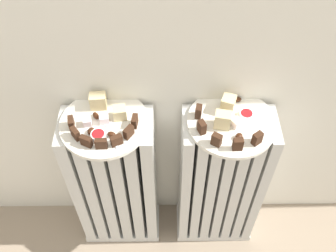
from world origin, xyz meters
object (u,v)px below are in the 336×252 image
at_px(plate_right, 232,122).
at_px(jam_bowl_right, 246,115).
at_px(plate_left, 104,123).
at_px(radiator_right, 220,183).
at_px(radiator_left, 116,184).
at_px(fork, 112,133).
at_px(jam_bowl_left, 98,136).

relative_size(plate_right, jam_bowl_right, 6.35).
bearing_deg(plate_left, radiator_right, 0.00).
bearing_deg(radiator_left, fork, -57.51).
height_order(plate_left, plate_right, same).
height_order(radiator_left, jam_bowl_right, jam_bowl_right).
distance_m(radiator_right, jam_bowl_left, 0.51).
bearing_deg(jam_bowl_right, fork, -171.73).
bearing_deg(radiator_right, plate_left, 180.00).
xyz_separation_m(plate_right, fork, (-0.34, -0.04, 0.01)).
height_order(radiator_right, jam_bowl_right, jam_bowl_right).
bearing_deg(jam_bowl_left, jam_bowl_right, 9.80).
xyz_separation_m(radiator_right, jam_bowl_left, (-0.37, -0.06, 0.35)).
bearing_deg(radiator_left, plate_left, 0.00).
xyz_separation_m(plate_left, jam_bowl_right, (0.40, 0.01, 0.02)).
relative_size(radiator_left, jam_bowl_left, 15.47).
bearing_deg(plate_left, fork, -57.51).
bearing_deg(plate_left, radiator_left, 180.00).
distance_m(plate_left, plate_right, 0.36).
distance_m(plate_left, jam_bowl_right, 0.40).
relative_size(jam_bowl_right, fork, 0.42).
bearing_deg(radiator_right, jam_bowl_right, 18.41).
height_order(radiator_right, jam_bowl_left, jam_bowl_left).
height_order(plate_right, fork, fork).
distance_m(radiator_left, jam_bowl_right, 0.53).
distance_m(radiator_left, jam_bowl_left, 0.35).
bearing_deg(jam_bowl_left, radiator_right, 8.80).
distance_m(radiator_right, fork, 0.48).
bearing_deg(jam_bowl_left, plate_left, 81.44).
xyz_separation_m(radiator_left, jam_bowl_left, (-0.01, -0.06, 0.35)).
height_order(radiator_left, plate_left, plate_left).
distance_m(radiator_left, fork, 0.34).
height_order(radiator_left, fork, fork).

